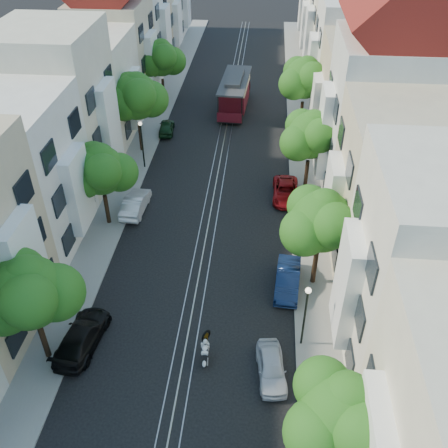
% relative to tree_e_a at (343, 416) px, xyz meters
% --- Properties ---
extents(ground, '(200.00, 200.00, 0.00)m').
position_rel_tree_e_a_xyz_m(ground, '(-7.26, 31.02, -4.40)').
color(ground, black).
rests_on(ground, ground).
extents(sidewalk_east, '(2.50, 80.00, 0.12)m').
position_rel_tree_e_a_xyz_m(sidewalk_east, '(-0.01, 31.02, -4.34)').
color(sidewalk_east, gray).
rests_on(sidewalk_east, ground).
extents(sidewalk_west, '(2.50, 80.00, 0.12)m').
position_rel_tree_e_a_xyz_m(sidewalk_west, '(-14.51, 31.02, -4.34)').
color(sidewalk_west, gray).
rests_on(sidewalk_west, ground).
extents(rail_left, '(0.06, 80.00, 0.02)m').
position_rel_tree_e_a_xyz_m(rail_left, '(-7.81, 31.02, -4.39)').
color(rail_left, gray).
rests_on(rail_left, ground).
extents(rail_slot, '(0.06, 80.00, 0.02)m').
position_rel_tree_e_a_xyz_m(rail_slot, '(-7.26, 31.02, -4.39)').
color(rail_slot, gray).
rests_on(rail_slot, ground).
extents(rail_right, '(0.06, 80.00, 0.02)m').
position_rel_tree_e_a_xyz_m(rail_right, '(-6.71, 31.02, -4.39)').
color(rail_right, gray).
rests_on(rail_right, ground).
extents(lane_line, '(0.08, 80.00, 0.01)m').
position_rel_tree_e_a_xyz_m(lane_line, '(-7.26, 31.02, -4.40)').
color(lane_line, tan).
rests_on(lane_line, ground).
extents(townhouses_east, '(7.75, 72.00, 12.00)m').
position_rel_tree_e_a_xyz_m(townhouses_east, '(4.61, 30.94, 0.79)').
color(townhouses_east, beige).
rests_on(townhouses_east, ground).
extents(townhouses_west, '(7.75, 72.00, 11.76)m').
position_rel_tree_e_a_xyz_m(townhouses_west, '(-19.13, 30.94, 0.68)').
color(townhouses_west, silver).
rests_on(townhouses_west, ground).
extents(tree_e_a, '(4.72, 3.87, 6.27)m').
position_rel_tree_e_a_xyz_m(tree_e_a, '(0.00, 0.00, 0.00)').
color(tree_e_a, black).
rests_on(tree_e_a, ground).
extents(tree_e_b, '(4.93, 4.08, 6.68)m').
position_rel_tree_e_a_xyz_m(tree_e_b, '(0.00, 12.00, 0.34)').
color(tree_e_b, black).
rests_on(tree_e_b, ground).
extents(tree_e_c, '(4.84, 3.99, 6.52)m').
position_rel_tree_e_a_xyz_m(tree_e_c, '(0.00, 23.00, 0.20)').
color(tree_e_c, black).
rests_on(tree_e_c, ground).
extents(tree_e_d, '(5.01, 4.16, 6.85)m').
position_rel_tree_e_a_xyz_m(tree_e_d, '(0.00, 34.00, 0.47)').
color(tree_e_d, black).
rests_on(tree_e_d, ground).
extents(tree_w_a, '(4.93, 4.08, 6.68)m').
position_rel_tree_e_a_xyz_m(tree_w_a, '(-14.40, 5.00, 0.34)').
color(tree_w_a, black).
rests_on(tree_w_a, ground).
extents(tree_w_b, '(4.72, 3.87, 6.27)m').
position_rel_tree_e_a_xyz_m(tree_w_b, '(-14.40, 17.00, 0.00)').
color(tree_w_b, black).
rests_on(tree_w_b, ground).
extents(tree_w_c, '(5.13, 4.28, 7.09)m').
position_rel_tree_e_a_xyz_m(tree_w_c, '(-14.40, 28.00, 0.67)').
color(tree_w_c, black).
rests_on(tree_w_c, ground).
extents(tree_w_d, '(4.84, 3.99, 6.52)m').
position_rel_tree_e_a_xyz_m(tree_w_d, '(-14.40, 39.00, 0.20)').
color(tree_w_d, black).
rests_on(tree_w_d, ground).
extents(lamp_east, '(0.32, 0.32, 4.16)m').
position_rel_tree_e_a_xyz_m(lamp_east, '(-0.96, 7.02, -1.55)').
color(lamp_east, black).
rests_on(lamp_east, ground).
extents(lamp_west, '(0.32, 0.32, 4.16)m').
position_rel_tree_e_a_xyz_m(lamp_west, '(-13.56, 25.02, -1.55)').
color(lamp_west, black).
rests_on(lamp_west, ground).
extents(sportbike_rider, '(0.49, 1.76, 1.47)m').
position_rel_tree_e_a_xyz_m(sportbike_rider, '(-6.08, 5.64, -3.61)').
color(sportbike_rider, black).
rests_on(sportbike_rider, ground).
extents(cable_car, '(3.09, 8.55, 3.23)m').
position_rel_tree_e_a_xyz_m(cable_car, '(-6.76, 37.75, -2.48)').
color(cable_car, black).
rests_on(cable_car, ground).
extents(parked_car_e_near, '(1.83, 3.63, 1.19)m').
position_rel_tree_e_a_xyz_m(parked_car_e_near, '(-2.59, 4.90, -3.81)').
color(parked_car_e_near, silver).
rests_on(parked_car_e_near, ground).
extents(parked_car_e_mid, '(1.74, 4.18, 1.34)m').
position_rel_tree_e_a_xyz_m(parked_car_e_mid, '(-1.66, 11.46, -3.73)').
color(parked_car_e_mid, '#0C1A3D').
rests_on(parked_car_e_mid, ground).
extents(parked_car_e_far, '(1.96, 4.24, 1.18)m').
position_rel_tree_e_a_xyz_m(parked_car_e_far, '(-1.66, 21.50, -3.81)').
color(parked_car_e_far, '#9B0E11').
rests_on(parked_car_e_far, ground).
extents(parked_car_w_near, '(2.38, 4.81, 1.34)m').
position_rel_tree_e_a_xyz_m(parked_car_w_near, '(-12.86, 6.00, -3.73)').
color(parked_car_w_near, black).
rests_on(parked_car_w_near, ground).
extents(parked_car_w_mid, '(1.62, 4.14, 1.34)m').
position_rel_tree_e_a_xyz_m(parked_car_w_mid, '(-12.86, 18.75, -3.73)').
color(parked_car_w_mid, silver).
rests_on(parked_car_w_mid, ground).
extents(parked_car_w_far, '(1.68, 3.51, 1.16)m').
position_rel_tree_e_a_xyz_m(parked_car_w_far, '(-12.86, 31.78, -3.82)').
color(parked_car_w_far, '#133118').
rests_on(parked_car_w_far, ground).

